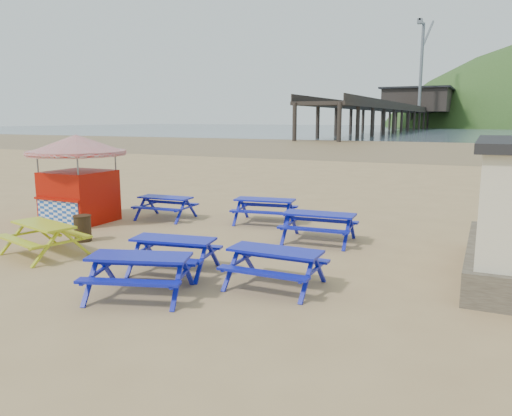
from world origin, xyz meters
The scene contains 13 objects.
ground centered at (0.00, 0.00, 0.00)m, with size 400.00×400.00×0.00m, color tan.
wet_sand centered at (0.00, 55.00, 0.00)m, with size 400.00×400.00×0.00m, color olive.
sea centered at (0.00, 170.00, 0.01)m, with size 400.00×400.00×0.00m, color #445561.
picnic_table_blue_a centered at (-3.41, 3.17, 0.41)m, with size 2.02×1.67×0.81m.
picnic_table_blue_b centered at (0.18, 3.97, 0.43)m, with size 2.25×1.92×0.85m.
picnic_table_blue_c centered at (2.72, 2.18, 0.44)m, with size 2.17×1.80×0.87m.
picnic_table_blue_d centered at (0.49, -2.06, 0.41)m, with size 2.18×1.87×0.82m.
picnic_table_blue_e centered at (0.80, -3.72, 0.43)m, with size 2.46×2.20×0.86m.
picnic_table_blue_f centered at (3.10, -2.05, 0.42)m, with size 2.00×1.61×0.84m.
picnic_table_yellow centered at (-3.47, -2.29, 0.43)m, with size 2.42×2.15×0.86m.
ice_cream_kiosk centered at (-5.81, 1.42, 1.93)m, with size 3.43×3.43×3.06m.
litter_bin centered at (-3.67, -0.69, 0.40)m, with size 0.53×0.53×0.78m.
pier centered at (-17.99, 178.23, 5.46)m, with size 24.00×220.00×39.29m.
Camera 1 is at (7.10, -11.61, 3.60)m, focal length 35.00 mm.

